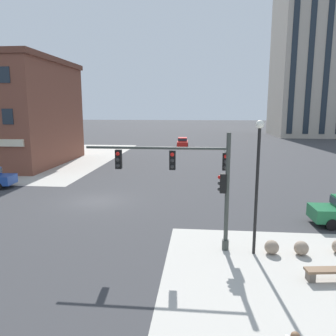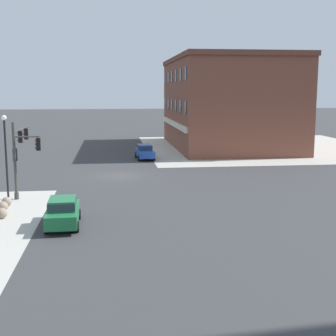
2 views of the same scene
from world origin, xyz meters
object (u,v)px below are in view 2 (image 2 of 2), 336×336
at_px(street_lamp_corner_near, 6,150).
at_px(car_main_southbound_far, 145,151).
at_px(car_main_southbound_near, 63,211).
at_px(bollard_sphere_curb_b, 3,206).
at_px(traffic_signal_main, 21,149).
at_px(bollard_sphere_curb_c, 2,213).
at_px(bollard_sphere_curb_a, 7,202).

distance_m(street_lamp_corner_near, car_main_southbound_far, 23.44).
height_order(street_lamp_corner_near, car_main_southbound_near, street_lamp_corner_near).
bearing_deg(car_main_southbound_far, bollard_sphere_curb_b, -25.69).
xyz_separation_m(traffic_signal_main, bollard_sphere_curb_c, (6.60, -0.11, -3.16)).
xyz_separation_m(bollard_sphere_curb_a, bollard_sphere_curb_c, (3.14, 0.37, 0.00)).
height_order(bollard_sphere_curb_c, street_lamp_corner_near, street_lamp_corner_near).
xyz_separation_m(bollard_sphere_curb_b, street_lamp_corner_near, (-2.15, -0.09, 3.47)).
distance_m(bollard_sphere_curb_a, car_main_southbound_far, 23.97).
bearing_deg(bollard_sphere_curb_b, bollard_sphere_curb_c, 10.46).
height_order(car_main_southbound_near, car_main_southbound_far, same).
distance_m(bollard_sphere_curb_b, car_main_southbound_far, 25.15).
relative_size(traffic_signal_main, bollard_sphere_curb_a, 10.34).
distance_m(bollard_sphere_curb_a, bollard_sphere_curb_b, 1.34).
bearing_deg(bollard_sphere_curb_c, bollard_sphere_curb_b, -169.54).
bearing_deg(traffic_signal_main, bollard_sphere_curb_c, -0.92).
height_order(bollard_sphere_curb_b, street_lamp_corner_near, street_lamp_corner_near).
bearing_deg(bollard_sphere_curb_a, bollard_sphere_curb_b, 1.47).
bearing_deg(street_lamp_corner_near, traffic_signal_main, 168.74).
relative_size(bollard_sphere_curb_c, car_main_southbound_far, 0.14).
bearing_deg(car_main_southbound_near, traffic_signal_main, -156.51).
height_order(bollard_sphere_curb_b, car_main_southbound_near, car_main_southbound_near).
bearing_deg(street_lamp_corner_near, car_main_southbound_far, 151.82).
xyz_separation_m(street_lamp_corner_near, car_main_southbound_near, (6.15, 4.34, -2.87)).
relative_size(street_lamp_corner_near, car_main_southbound_far, 1.36).
xyz_separation_m(bollard_sphere_curb_a, car_main_southbound_near, (5.33, 4.29, 0.59)).
bearing_deg(bollard_sphere_curb_b, traffic_signal_main, 174.76).
height_order(street_lamp_corner_near, car_main_southbound_far, street_lamp_corner_near).
xyz_separation_m(bollard_sphere_curb_b, car_main_southbound_far, (-22.66, 10.90, 0.59)).
xyz_separation_m(bollard_sphere_curb_b, car_main_southbound_near, (4.00, 4.26, 0.59)).
bearing_deg(car_main_southbound_far, traffic_signal_main, -30.35).
distance_m(bollard_sphere_curb_b, car_main_southbound_near, 5.87).
height_order(bollard_sphere_curb_a, street_lamp_corner_near, street_lamp_corner_near).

